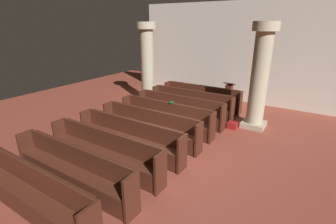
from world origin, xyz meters
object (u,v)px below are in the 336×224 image
object	(u,v)px
pew_row_0	(201,96)
pew_row_4	(149,125)
hymn_book	(172,102)
kneeler_box_red	(232,125)
pew_row_2	(179,108)
lectern	(228,96)
pew_row_3	(166,116)
pew_row_1	(191,102)
pew_row_8	(30,191)
pillar_far_side	(147,62)
pew_row_6	(104,150)
pillar_aisle_side	(260,76)
pew_row_7	(72,168)
pew_row_5	(129,136)

from	to	relation	value
pew_row_0	pew_row_4	xyz separation A→B (m)	(0.00, -3.84, 0.00)
hymn_book	kneeler_box_red	distance (m)	2.36
pew_row_2	lectern	bearing A→B (deg)	72.23
pew_row_3	kneeler_box_red	bearing A→B (deg)	35.30
pew_row_1	pew_row_3	bearing A→B (deg)	-90.00
pew_row_1	pew_row_3	world-z (taller)	same
pew_row_0	kneeler_box_red	size ratio (longest dim) A/B	10.95
pew_row_4	pew_row_8	xyz separation A→B (m)	(0.00, -3.84, 0.00)
pew_row_8	pillar_far_side	xyz separation A→B (m)	(-2.51, 7.11, 1.36)
pillar_far_side	hymn_book	size ratio (longest dim) A/B	19.49
pew_row_3	pew_row_6	xyz separation A→B (m)	(0.00, -2.88, 0.00)
pew_row_6	pew_row_8	distance (m)	1.92
pillar_aisle_side	lectern	size ratio (longest dim) A/B	3.34
pew_row_1	pillar_far_side	world-z (taller)	pillar_far_side
pew_row_1	pew_row_3	distance (m)	1.92
pew_row_8	kneeler_box_red	size ratio (longest dim) A/B	10.95
pew_row_2	pew_row_6	xyz separation A→B (m)	(0.00, -3.84, 0.00)
pew_row_3	pew_row_8	xyz separation A→B (m)	(0.00, -4.80, 0.00)
pew_row_6	hymn_book	xyz separation A→B (m)	(0.12, 3.06, 0.46)
pew_row_3	pillar_far_side	distance (m)	3.68
pew_row_0	pew_row_1	distance (m)	0.96
pillar_far_side	pew_row_7	bearing A→B (deg)	-67.83
pew_row_3	pew_row_0	bearing A→B (deg)	90.00
pew_row_1	pew_row_2	world-z (taller)	same
hymn_book	lectern	bearing A→B (deg)	77.60
pew_row_3	pew_row_4	bearing A→B (deg)	-90.00
pillar_aisle_side	pillar_far_side	bearing A→B (deg)	175.67
pew_row_0	pew_row_3	xyz separation A→B (m)	(0.00, -2.88, 0.00)
kneeler_box_red	hymn_book	bearing A→B (deg)	-146.87
pew_row_7	pillar_far_side	distance (m)	6.78
pew_row_1	pew_row_7	xyz separation A→B (m)	(0.00, -5.76, 0.00)
pew_row_4	kneeler_box_red	distance (m)	3.08
pew_row_2	lectern	distance (m)	3.02
pew_row_2	pew_row_1	bearing A→B (deg)	90.00
pew_row_7	kneeler_box_red	bearing A→B (deg)	69.49
pew_row_5	pew_row_7	xyz separation A→B (m)	(0.00, -1.92, 0.00)
pew_row_1	pew_row_2	size ratio (longest dim) A/B	1.00
pillar_aisle_side	pillar_far_side	size ratio (longest dim) A/B	1.00
pew_row_3	pew_row_8	size ratio (longest dim) A/B	1.00
pew_row_6	kneeler_box_red	size ratio (longest dim) A/B	10.95
lectern	hymn_book	xyz separation A→B (m)	(-0.80, -3.65, 0.53)
pew_row_2	pew_row_8	bearing A→B (deg)	-90.00
pew_row_3	lectern	distance (m)	3.94
pillar_aisle_side	lectern	bearing A→B (deg)	130.74
pew_row_6	pillar_far_side	size ratio (longest dim) A/B	0.98
pillar_far_side	hymn_book	bearing A→B (deg)	-39.04
pew_row_0	pew_row_4	distance (m)	3.84
pew_row_6	pillar_far_side	xyz separation A→B (m)	(-2.51, 5.19, 1.36)
hymn_book	pew_row_0	bearing A→B (deg)	92.53
kneeler_box_red	pew_row_7	bearing A→B (deg)	-110.51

